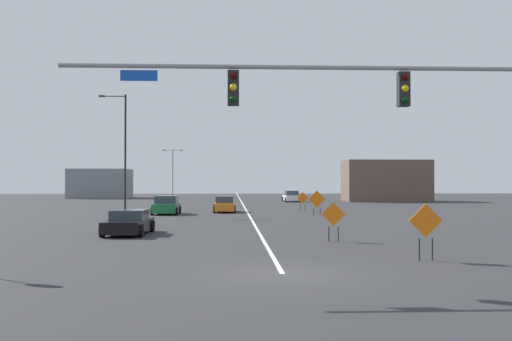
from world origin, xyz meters
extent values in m
plane|color=#2D2D30|center=(0.00, 0.00, 0.00)|extent=(215.81, 215.81, 0.00)
cube|color=white|center=(0.00, 59.95, 0.00)|extent=(0.16, 119.89, 0.01)
cylinder|color=gray|center=(1.10, 0.00, 6.21)|extent=(15.51, 0.14, 0.14)
cube|color=black|center=(3.69, 0.00, 5.57)|extent=(0.34, 0.32, 1.05)
sphere|color=#3A0503|center=(3.69, -0.17, 5.92)|extent=(0.22, 0.22, 0.22)
sphere|color=yellow|center=(3.69, -0.17, 5.57)|extent=(0.22, 0.22, 0.22)
sphere|color=black|center=(3.69, -0.17, 5.22)|extent=(0.22, 0.22, 0.22)
cube|color=black|center=(-1.48, 0.00, 5.57)|extent=(0.34, 0.32, 1.05)
sphere|color=#3A0503|center=(-1.48, -0.17, 5.92)|extent=(0.22, 0.22, 0.22)
sphere|color=yellow|center=(-1.48, -0.17, 5.57)|extent=(0.22, 0.22, 0.22)
sphere|color=black|center=(-1.48, -0.17, 5.22)|extent=(0.22, 0.22, 0.22)
cube|color=#1447B7|center=(-4.29, 0.00, 5.92)|extent=(1.10, 0.03, 0.32)
cylinder|color=gray|center=(-10.98, 79.91, 4.00)|extent=(0.16, 0.16, 8.00)
cylinder|color=gray|center=(-11.70, 79.91, 7.85)|extent=(1.43, 0.08, 0.08)
cube|color=#262628|center=(-12.41, 79.91, 7.85)|extent=(0.44, 0.24, 0.14)
cylinder|color=gray|center=(-10.27, 79.91, 7.85)|extent=(1.43, 0.08, 0.08)
cube|color=#262628|center=(-9.55, 79.91, 7.85)|extent=(0.44, 0.24, 0.14)
cylinder|color=black|center=(-10.21, 31.31, 4.97)|extent=(0.16, 0.16, 9.95)
cylinder|color=black|center=(-11.19, 31.31, 9.80)|extent=(1.95, 0.08, 0.08)
cube|color=#262628|center=(-12.16, 31.31, 9.80)|extent=(0.44, 0.24, 0.14)
cube|color=orange|center=(3.19, 9.20, 1.25)|extent=(1.08, 0.26, 1.10)
cylinder|color=black|center=(2.98, 9.24, 0.34)|extent=(0.05, 0.05, 0.69)
cylinder|color=black|center=(3.40, 9.16, 0.34)|extent=(0.05, 0.05, 0.69)
cube|color=orange|center=(5.28, 2.71, 1.39)|extent=(1.19, 0.04, 1.19)
cylinder|color=black|center=(5.05, 2.71, 0.39)|extent=(0.05, 0.05, 0.78)
cylinder|color=black|center=(5.51, 2.72, 0.39)|extent=(0.05, 0.05, 0.78)
cube|color=orange|center=(5.54, 29.79, 1.28)|extent=(1.41, 0.22, 1.41)
cylinder|color=black|center=(5.26, 29.83, 0.28)|extent=(0.05, 0.05, 0.55)
cylinder|color=black|center=(5.81, 29.76, 0.28)|extent=(0.05, 0.05, 0.55)
cube|color=orange|center=(5.28, 37.01, 1.17)|extent=(1.10, 0.20, 1.10)
cylinder|color=black|center=(5.07, 36.98, 0.30)|extent=(0.05, 0.05, 0.60)
cylinder|color=black|center=(5.50, 37.04, 0.30)|extent=(0.05, 0.05, 0.60)
cube|color=black|center=(-6.82, 13.13, 0.46)|extent=(2.09, 4.57, 0.60)
cube|color=#333D47|center=(-6.81, 13.35, 1.02)|extent=(1.79, 2.13, 0.50)
cylinder|color=black|center=(-7.83, 11.60, 0.32)|extent=(0.25, 0.65, 0.64)
cylinder|color=black|center=(-5.95, 11.51, 0.32)|extent=(0.25, 0.65, 0.64)
cylinder|color=black|center=(-7.69, 14.74, 0.32)|extent=(0.25, 0.65, 0.64)
cylinder|color=black|center=(-5.80, 14.65, 0.32)|extent=(0.25, 0.65, 0.64)
cube|color=#196B38|center=(-6.82, 31.33, 0.53)|extent=(1.98, 4.12, 0.73)
cube|color=#333D47|center=(-6.82, 31.53, 1.21)|extent=(1.76, 2.38, 0.64)
cylinder|color=black|center=(-7.80, 29.91, 0.32)|extent=(0.23, 0.64, 0.64)
cylinder|color=black|center=(-5.87, 29.88, 0.32)|extent=(0.23, 0.64, 0.64)
cylinder|color=black|center=(-7.77, 32.77, 0.32)|extent=(0.23, 0.64, 0.64)
cylinder|color=black|center=(-5.84, 32.75, 0.32)|extent=(0.23, 0.64, 0.64)
cube|color=white|center=(6.59, 59.59, 0.51)|extent=(1.93, 4.59, 0.71)
cube|color=#333D47|center=(6.59, 59.36, 1.17)|extent=(1.69, 2.62, 0.60)
cylinder|color=black|center=(7.44, 61.21, 0.32)|extent=(0.24, 0.65, 0.64)
cylinder|color=black|center=(5.64, 61.16, 0.32)|extent=(0.24, 0.65, 0.64)
cylinder|color=black|center=(7.53, 58.03, 0.32)|extent=(0.24, 0.65, 0.64)
cylinder|color=black|center=(5.73, 57.98, 0.32)|extent=(0.24, 0.65, 0.64)
cube|color=orange|center=(-2.05, 34.39, 0.48)|extent=(1.80, 4.38, 0.65)
cube|color=#333D47|center=(-2.05, 34.60, 1.11)|extent=(1.58, 2.13, 0.60)
cylinder|color=black|center=(-2.87, 32.85, 0.32)|extent=(0.23, 0.64, 0.64)
cylinder|color=black|center=(-1.16, 32.89, 0.32)|extent=(0.23, 0.64, 0.64)
cylinder|color=black|center=(-2.94, 35.89, 0.32)|extent=(0.23, 0.64, 0.64)
cylinder|color=black|center=(-1.23, 35.92, 0.32)|extent=(0.23, 0.64, 0.64)
cube|color=gray|center=(-22.33, 77.59, 2.32)|extent=(9.19, 7.72, 4.65)
cube|color=brown|center=(19.62, 60.64, 2.78)|extent=(11.25, 5.78, 5.55)
camera|label=1|loc=(-1.60, -17.44, 2.79)|focal=40.97mm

